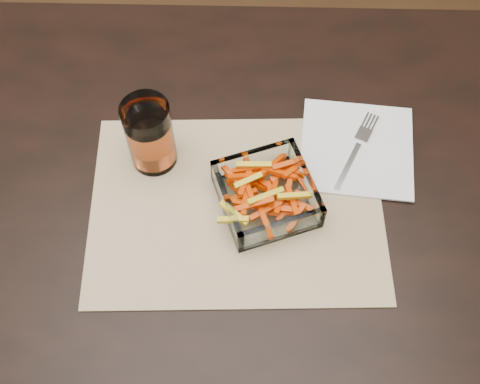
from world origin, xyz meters
name	(u,v)px	position (x,y,z in m)	size (l,w,h in m)	color
dining_table	(211,240)	(0.00, 0.00, 0.66)	(1.60, 0.90, 0.75)	black
placemat	(237,206)	(0.04, 0.02, 0.75)	(0.45, 0.33, 0.00)	tan
glass_bowl	(266,195)	(0.09, 0.02, 0.77)	(0.17, 0.17, 0.05)	white
tumbler	(150,136)	(-0.09, 0.10, 0.81)	(0.07, 0.07, 0.13)	white
napkin	(357,148)	(0.24, 0.13, 0.76)	(0.18, 0.18, 0.00)	white
fork	(357,148)	(0.23, 0.13, 0.76)	(0.08, 0.15, 0.00)	silver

